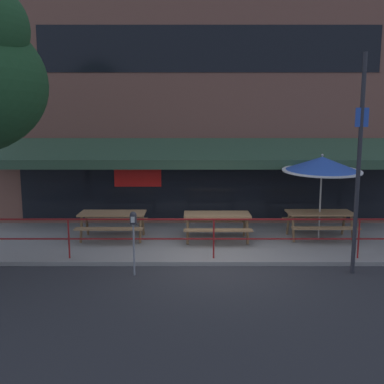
{
  "coord_description": "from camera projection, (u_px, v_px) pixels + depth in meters",
  "views": [
    {
      "loc": [
        -0.52,
        -9.56,
        3.26
      ],
      "look_at": [
        -0.55,
        1.6,
        1.5
      ],
      "focal_mm": 40.0,
      "sensor_mm": 36.0,
      "label": 1
    }
  ],
  "objects": [
    {
      "name": "patio_umbrella_right",
      "position": [
        323.0,
        165.0,
        11.69
      ],
      "size": [
        2.14,
        2.14,
        2.38
      ],
      "color": "#B7B2A8",
      "rests_on": "patio_deck"
    },
    {
      "name": "parking_meter_near",
      "position": [
        135.0,
        224.0,
        9.19
      ],
      "size": [
        0.15,
        0.16,
        1.42
      ],
      "color": "gray",
      "rests_on": "ground"
    },
    {
      "name": "picnic_table_left",
      "position": [
        114.0,
        218.0,
        11.84
      ],
      "size": [
        1.8,
        1.42,
        0.76
      ],
      "color": "#997047",
      "rests_on": "patio_deck"
    },
    {
      "name": "picnic_table_centre",
      "position": [
        218.0,
        219.0,
        11.68
      ],
      "size": [
        1.8,
        1.42,
        0.76
      ],
      "color": "#997047",
      "rests_on": "patio_deck"
    },
    {
      "name": "restaurant_building",
      "position": [
        210.0,
        103.0,
        13.52
      ],
      "size": [
        15.0,
        1.6,
        7.91
      ],
      "color": "brown",
      "rests_on": "ground"
    },
    {
      "name": "patio_railing",
      "position": [
        215.0,
        230.0,
        10.12
      ],
      "size": [
        13.84,
        0.04,
        0.97
      ],
      "color": "maroon",
      "rests_on": "patio_deck"
    },
    {
      "name": "patio_deck",
      "position": [
        212.0,
        241.0,
        11.92
      ],
      "size": [
        15.0,
        4.0,
        0.1
      ],
      "primitive_type": "cube",
      "color": "gray",
      "rests_on": "ground"
    },
    {
      "name": "ground_plane",
      "position": [
        215.0,
        266.0,
        9.95
      ],
      "size": [
        120.0,
        120.0,
        0.0
      ],
      "primitive_type": "plane",
      "color": "#2D2D30"
    },
    {
      "name": "street_sign_pole",
      "position": [
        360.0,
        164.0,
        9.12
      ],
      "size": [
        0.28,
        0.09,
        4.74
      ],
      "color": "#2D2D33",
      "rests_on": "ground"
    },
    {
      "name": "picnic_table_right",
      "position": [
        321.0,
        217.0,
        11.9
      ],
      "size": [
        1.8,
        1.42,
        0.76
      ],
      "color": "#997047",
      "rests_on": "patio_deck"
    }
  ]
}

